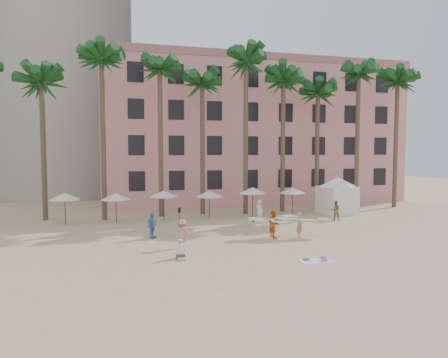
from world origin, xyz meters
TOP-DOWN VIEW (x-y plane):
  - ground at (0.00, 0.00)m, footprint 120.00×120.00m
  - pink_hotel at (7.00, 26.00)m, footprint 35.00×14.00m
  - grey_tower at (-18.00, 38.00)m, footprint 22.00×18.00m
  - palm_row at (0.51, 15.00)m, footprint 44.40×5.40m
  - umbrella_row at (-3.00, 12.50)m, footprint 22.50×2.70m
  - cabana at (11.58, 12.47)m, footprint 5.02×5.02m
  - beach_towel at (1.77, -2.27)m, footprint 1.81×1.01m
  - carrier_yellow at (3.39, 3.34)m, footprint 3.44×0.90m
  - carrier_white at (1.73, 4.02)m, footprint 3.02×1.02m
  - beachgoers at (-0.47, 6.11)m, footprint 17.03×7.72m
  - paddle at (-4.80, 4.69)m, footprint 0.18×0.04m
  - seated_man at (-5.41, 0.05)m, footprint 0.47×0.83m

SIDE VIEW (x-z plane):
  - ground at x=0.00m, z-range 0.00..0.00m
  - beach_towel at x=1.77m, z-range -0.04..0.10m
  - seated_man at x=-5.41m, z-range -0.17..0.91m
  - beachgoers at x=-0.47m, z-range -0.06..1.85m
  - carrier_yellow at x=3.39m, z-range 0.12..1.90m
  - carrier_white at x=1.73m, z-range 0.06..1.98m
  - paddle at x=-4.80m, z-range 0.30..2.52m
  - cabana at x=11.58m, z-range 0.32..3.82m
  - umbrella_row at x=-3.00m, z-range 0.97..3.69m
  - pink_hotel at x=7.00m, z-range 0.00..16.00m
  - palm_row at x=0.51m, z-range 4.82..21.12m
  - grey_tower at x=-18.00m, z-range 0.00..50.00m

